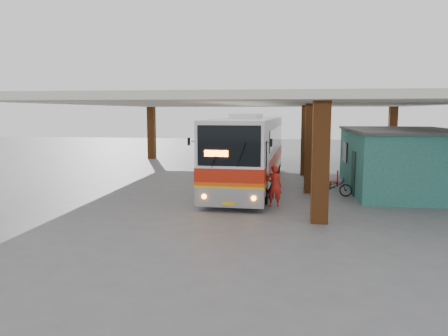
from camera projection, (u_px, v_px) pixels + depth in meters
name	position (u px, v px, depth m)	size (l,w,h in m)	color
ground	(244.00, 203.00, 19.11)	(90.00, 90.00, 0.00)	#515154
brick_columns	(279.00, 145.00, 23.54)	(20.10, 21.60, 4.35)	brown
canopy_roof	(264.00, 102.00, 24.84)	(21.00, 23.00, 0.30)	silver
shop_building	(401.00, 160.00, 21.78)	(5.20, 8.20, 3.11)	#2B6D5C
coach_bus	(249.00, 150.00, 23.29)	(3.27, 13.35, 3.86)	silver
motorcycle	(333.00, 186.00, 20.61)	(0.62, 1.77, 0.93)	black
pedestrian	(274.00, 186.00, 18.29)	(0.64, 0.42, 1.76)	red
red_chair	(336.00, 179.00, 23.35)	(0.45, 0.45, 0.84)	#B52213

